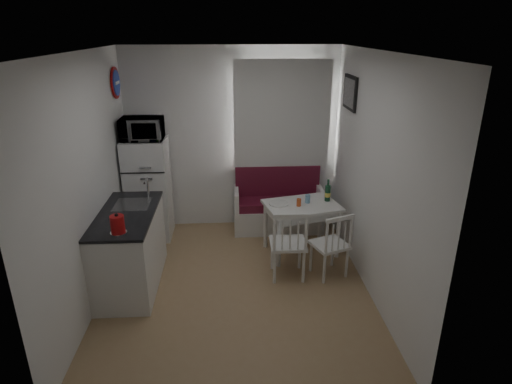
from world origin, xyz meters
TOP-DOWN VIEW (x-y plane):
  - floor at (0.00, 0.00)m, footprint 3.00×3.50m
  - ceiling at (0.00, 0.00)m, footprint 3.00×3.50m
  - wall_back at (0.00, 1.75)m, footprint 3.00×0.02m
  - wall_front at (0.00, -1.75)m, footprint 3.00×0.02m
  - wall_left at (-1.50, 0.00)m, footprint 0.02×3.50m
  - wall_right at (1.50, 0.00)m, footprint 0.02×3.50m
  - window at (0.70, 1.72)m, footprint 1.22×0.06m
  - curtain at (0.70, 1.65)m, footprint 1.35×0.02m
  - kitchen_counter at (-1.20, 0.16)m, footprint 0.62×1.32m
  - wall_sign at (-1.47, 1.45)m, footprint 0.03×0.40m
  - picture_frame at (1.48, 1.10)m, footprint 0.04×0.52m
  - bench at (0.65, 1.51)m, footprint 1.30×0.50m
  - dining_table at (0.87, 0.78)m, footprint 1.04×0.84m
  - chair_left at (0.62, 0.11)m, footprint 0.42×0.40m
  - chair_right at (1.12, 0.12)m, footprint 0.50×0.49m
  - fridge at (-1.18, 1.40)m, footprint 0.57×0.57m
  - microwave at (-1.18, 1.35)m, footprint 0.54×0.36m
  - kettle at (-1.15, -0.38)m, footprint 0.16×0.16m
  - wine_bottle at (1.22, 0.88)m, footprint 0.07×0.07m
  - drinking_glass_orange at (0.82, 0.73)m, footprint 0.06×0.06m
  - drinking_glass_blue at (0.95, 0.83)m, footprint 0.07×0.07m
  - plate at (0.57, 0.80)m, footprint 0.25×0.25m

SIDE VIEW (x-z plane):
  - floor at x=0.00m, z-range -0.01..0.01m
  - bench at x=0.65m, z-range -0.16..0.77m
  - kitchen_counter at x=-1.20m, z-range -0.12..1.04m
  - chair_right at x=1.12m, z-range 0.29..0.74m
  - chair_left at x=0.62m, z-range 0.31..0.79m
  - dining_table at x=0.87m, z-range 0.27..0.95m
  - plate at x=0.57m, z-range 0.69..0.71m
  - fridge at x=-1.18m, z-range 0.00..1.42m
  - drinking_glass_orange at x=0.82m, z-range 0.69..0.78m
  - drinking_glass_blue at x=0.95m, z-range 0.69..0.80m
  - wine_bottle at x=1.22m, z-range 0.69..0.99m
  - kettle at x=-1.15m, z-range 0.90..1.12m
  - wall_back at x=0.00m, z-range 0.00..2.60m
  - wall_front at x=0.00m, z-range 0.00..2.60m
  - wall_left at x=-1.50m, z-range 0.00..2.60m
  - wall_right at x=1.50m, z-range 0.00..2.60m
  - microwave at x=-1.18m, z-range 1.42..1.72m
  - window at x=0.70m, z-range 0.89..2.36m
  - curtain at x=0.70m, z-range 0.93..2.42m
  - picture_frame at x=1.48m, z-range 1.84..2.26m
  - wall_sign at x=-1.47m, z-range 1.95..2.35m
  - ceiling at x=0.00m, z-range 2.59..2.61m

